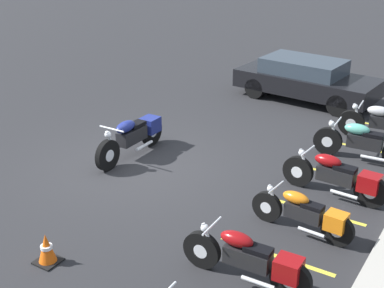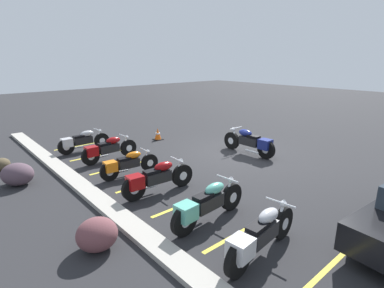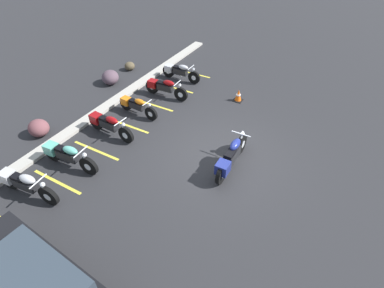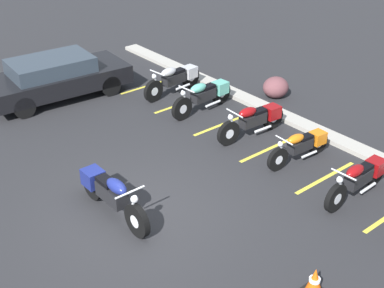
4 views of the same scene
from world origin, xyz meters
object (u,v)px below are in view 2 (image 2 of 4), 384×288
object	(u,v)px
landscape_rock_2	(17,174)
landscape_rock_0	(2,164)
parked_bike_3	(127,164)
parked_bike_4	(107,149)
parked_bike_5	(82,141)
parked_bike_0	(260,235)
landscape_rock_1	(97,234)
motorcycle_navy_featured	(251,142)
traffic_cone	(158,134)
parked_bike_2	(156,178)
parked_bike_1	(206,204)

from	to	relation	value
landscape_rock_2	landscape_rock_0	bearing A→B (deg)	4.92
parked_bike_3	parked_bike_4	xyz separation A→B (m)	(1.82, -0.21, 0.04)
landscape_rock_0	parked_bike_4	bearing A→B (deg)	-114.28
parked_bike_5	landscape_rock_2	distance (m)	3.40
parked_bike_4	landscape_rock_0	distance (m)	3.45
parked_bike_0	landscape_rock_1	xyz separation A→B (m)	(2.24, 2.17, -0.15)
motorcycle_navy_featured	parked_bike_5	bearing A→B (deg)	45.52
traffic_cone	parked_bike_5	bearing A→B (deg)	82.21
parked_bike_0	parked_bike_2	world-z (taller)	parked_bike_0
parked_bike_1	parked_bike_2	size ratio (longest dim) A/B	1.02
motorcycle_navy_featured	parked_bike_5	xyz separation A→B (m)	(4.70, 4.84, -0.06)
parked_bike_1	traffic_cone	bearing A→B (deg)	59.55
parked_bike_2	landscape_rock_0	world-z (taller)	parked_bike_2
parked_bike_1	landscape_rock_0	bearing A→B (deg)	108.50
parked_bike_4	landscape_rock_1	xyz separation A→B (m)	(-4.82, 2.55, -0.13)
parked_bike_4	traffic_cone	size ratio (longest dim) A/B	4.03
parked_bike_4	traffic_cone	bearing A→B (deg)	20.63
motorcycle_navy_featured	parked_bike_0	bearing A→B (deg)	129.41
parked_bike_2	parked_bike_3	size ratio (longest dim) A/B	1.12
parked_bike_4	parked_bike_5	distance (m)	1.77
parked_bike_0	traffic_cone	distance (m)	9.06
motorcycle_navy_featured	parked_bike_2	bearing A→B (deg)	96.01
motorcycle_navy_featured	parked_bike_3	xyz separation A→B (m)	(1.12, 4.79, -0.09)
parked_bike_4	parked_bike_5	world-z (taller)	parked_bike_4
parked_bike_2	parked_bike_4	bearing A→B (deg)	89.41
parked_bike_5	parked_bike_3	bearing A→B (deg)	-89.90
motorcycle_navy_featured	landscape_rock_2	xyz separation A→B (m)	(2.69, 7.57, -0.17)
parked_bike_2	landscape_rock_1	size ratio (longest dim) A/B	2.80
parked_bike_3	parked_bike_2	bearing A→B (deg)	-87.69
parked_bike_2	parked_bike_3	world-z (taller)	parked_bike_2
landscape_rock_0	parked_bike_2	bearing A→B (deg)	-149.53
motorcycle_navy_featured	parked_bike_3	size ratio (longest dim) A/B	1.22
traffic_cone	parked_bike_3	bearing A→B (deg)	133.04
traffic_cone	parked_bike_2	bearing A→B (deg)	144.69
parked_bike_0	parked_bike_4	distance (m)	7.07
parked_bike_0	parked_bike_3	world-z (taller)	parked_bike_0
parked_bike_3	traffic_cone	size ratio (longest dim) A/B	3.68
parked_bike_1	parked_bike_2	bearing A→B (deg)	85.63
landscape_rock_2	parked_bike_4	bearing A→B (deg)	-85.12
parked_bike_5	landscape_rock_0	xyz separation A→B (m)	(-0.34, 2.88, -0.22)
parked_bike_3	parked_bike_1	bearing A→B (deg)	-87.00
parked_bike_5	landscape_rock_0	bearing A→B (deg)	-173.92
parked_bike_2	landscape_rock_2	size ratio (longest dim) A/B	2.37
landscape_rock_1	traffic_cone	xyz separation A→B (m)	(6.11, -5.67, -0.08)
parked_bike_2	parked_bike_3	bearing A→B (deg)	91.96
motorcycle_navy_featured	parked_bike_2	size ratio (longest dim) A/B	1.08
parked_bike_3	landscape_rock_2	bearing A→B (deg)	154.69
parked_bike_2	parked_bike_5	bearing A→B (deg)	93.64
traffic_cone	landscape_rock_1	bearing A→B (deg)	137.12
motorcycle_navy_featured	landscape_rock_2	bearing A→B (deg)	70.15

